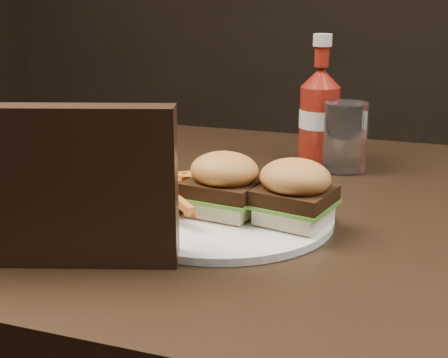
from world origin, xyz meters
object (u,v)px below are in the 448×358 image
(dining_table, at_px, (260,210))
(plate, at_px, (221,216))
(tumbler, at_px, (345,136))
(ketchup_bottle, at_px, (319,126))

(dining_table, distance_m, plate, 0.11)
(plate, relative_size, tumbler, 2.63)
(dining_table, xyz_separation_m, tumbler, (0.09, 0.17, 0.08))
(dining_table, distance_m, tumbler, 0.20)
(ketchup_bottle, bearing_deg, tumbler, -38.33)
(dining_table, bearing_deg, plate, -100.01)
(dining_table, height_order, tumbler, tumbler)
(dining_table, relative_size, plate, 4.38)
(dining_table, xyz_separation_m, ketchup_bottle, (0.04, 0.21, 0.08))
(tumbler, bearing_deg, ketchup_bottle, 141.67)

